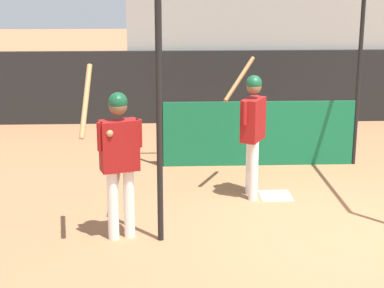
# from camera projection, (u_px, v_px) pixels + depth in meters

# --- Properties ---
(ground_plane) EXTENTS (60.00, 60.00, 0.00)m
(ground_plane) POSITION_uv_depth(u_px,v_px,m) (349.00, 238.00, 7.74)
(ground_plane) COLOR #9E6642
(outfield_wall) EXTENTS (24.00, 0.12, 1.53)m
(outfield_wall) POSITION_uv_depth(u_px,v_px,m) (269.00, 86.00, 13.57)
(outfield_wall) COLOR black
(outfield_wall) RESTS_ON ground
(bleacher_section) EXTENTS (5.95, 3.20, 3.21)m
(bleacher_section) POSITION_uv_depth(u_px,v_px,m) (258.00, 39.00, 14.96)
(bleacher_section) COLOR #9E9E99
(bleacher_section) RESTS_ON ground
(batting_cage) EXTENTS (3.28, 3.10, 2.87)m
(batting_cage) POSITION_uv_depth(u_px,v_px,m) (266.00, 100.00, 9.74)
(batting_cage) COLOR black
(batting_cage) RESTS_ON ground
(home_plate) EXTENTS (0.44, 0.44, 0.02)m
(home_plate) POSITION_uv_depth(u_px,v_px,m) (276.00, 196.00, 9.16)
(home_plate) COLOR white
(home_plate) RESTS_ON ground
(player_batter) EXTENTS (0.62, 0.96, 1.92)m
(player_batter) POSITION_uv_depth(u_px,v_px,m) (253.00, 124.00, 8.89)
(player_batter) COLOR white
(player_batter) RESTS_ON ground
(player_waiting) EXTENTS (0.69, 0.57, 2.09)m
(player_waiting) POSITION_uv_depth(u_px,v_px,m) (119.00, 152.00, 7.45)
(player_waiting) COLOR white
(player_waiting) RESTS_ON ground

